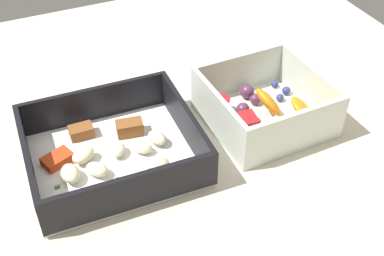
{
  "coord_description": "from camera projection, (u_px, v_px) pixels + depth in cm",
  "views": [
    {
      "loc": [
        -20.25,
        -42.99,
        43.58
      ],
      "look_at": [
        -1.28,
        -0.57,
        4.0
      ],
      "focal_mm": 47.04,
      "sensor_mm": 36.0,
      "label": 1
    }
  ],
  "objects": [
    {
      "name": "fruit_bowl",
      "position": [
        265.0,
        108.0,
        0.64
      ],
      "size": [
        14.47,
        14.34,
        6.2
      ],
      "rotation": [
        0.0,
        0.0,
        0.03
      ],
      "color": "silver",
      "rests_on": "table_surface"
    },
    {
      "name": "pasta_container",
      "position": [
        112.0,
        153.0,
        0.58
      ],
      "size": [
        19.72,
        17.42,
        5.26
      ],
      "rotation": [
        0.0,
        0.0,
        -0.03
      ],
      "color": "white",
      "rests_on": "table_surface"
    },
    {
      "name": "table_surface",
      "position": [
        199.0,
        141.0,
        0.64
      ],
      "size": [
        80.0,
        80.0,
        2.0
      ],
      "primitive_type": "cube",
      "color": "beige",
      "rests_on": "ground"
    }
  ]
}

